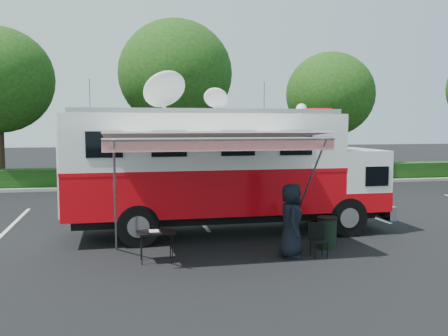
% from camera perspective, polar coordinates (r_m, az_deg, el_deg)
% --- Properties ---
extents(ground_plane, '(120.00, 120.00, 0.00)m').
position_cam_1_polar(ground_plane, '(14.93, 0.41, -7.45)').
color(ground_plane, black).
rests_on(ground_plane, ground).
extents(back_border, '(60.00, 6.14, 8.87)m').
position_cam_1_polar(back_border, '(27.53, -3.15, 8.71)').
color(back_border, '#9E998E').
rests_on(back_border, ground_plane).
extents(stall_lines, '(24.12, 5.50, 0.01)m').
position_cam_1_polar(stall_lines, '(17.73, -3.30, -5.45)').
color(stall_lines, silver).
rests_on(stall_lines, ground_plane).
extents(command_truck, '(9.38, 2.58, 4.51)m').
position_cam_1_polar(command_truck, '(14.62, 0.10, -0.06)').
color(command_truck, black).
rests_on(command_truck, ground_plane).
extents(awning, '(5.12, 2.65, 3.09)m').
position_cam_1_polar(awning, '(11.77, -1.13, 3.45)').
color(awning, white).
rests_on(awning, ground_plane).
extents(person, '(0.78, 1.00, 1.81)m').
position_cam_1_polar(person, '(12.43, 7.65, -10.05)').
color(person, black).
rests_on(person, ground_plane).
extents(folding_table, '(0.90, 0.68, 0.73)m').
position_cam_1_polar(folding_table, '(11.87, -7.75, -7.40)').
color(folding_table, black).
rests_on(folding_table, ground_plane).
extents(folding_chair, '(0.51, 0.55, 0.83)m').
position_cam_1_polar(folding_chair, '(12.49, 10.63, -7.74)').
color(folding_chair, black).
rests_on(folding_chair, ground_plane).
extents(trash_bin, '(0.54, 0.54, 0.81)m').
position_cam_1_polar(trash_bin, '(13.40, 11.67, -7.20)').
color(trash_bin, black).
rests_on(trash_bin, ground_plane).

